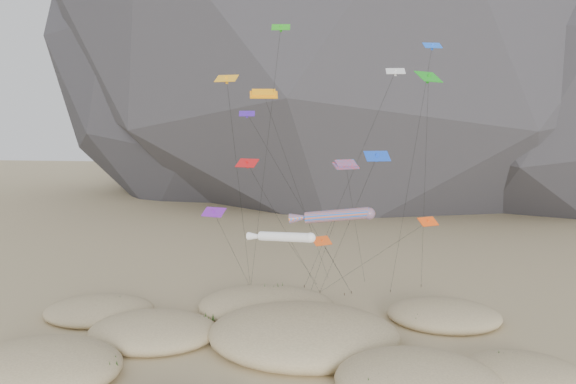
# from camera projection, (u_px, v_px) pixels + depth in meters

# --- Properties ---
(ground) EXTENTS (500.00, 500.00, 0.00)m
(ground) POSITION_uv_depth(u_px,v_px,m) (277.00, 370.00, 46.46)
(ground) COLOR #CCB789
(ground) RESTS_ON ground
(dunes) EXTENTS (51.71, 35.77, 4.13)m
(dunes) POSITION_uv_depth(u_px,v_px,m) (265.00, 339.00, 51.15)
(dunes) COLOR #CCB789
(dunes) RESTS_ON ground
(dune_grass) EXTENTS (41.66, 29.97, 1.61)m
(dune_grass) POSITION_uv_depth(u_px,v_px,m) (264.00, 343.00, 50.09)
(dune_grass) COLOR black
(dune_grass) RESTS_ON ground
(kite_stakes) EXTENTS (21.59, 5.29, 0.30)m
(kite_stakes) POSITION_uv_depth(u_px,v_px,m) (328.00, 289.00, 68.91)
(kite_stakes) COLOR #3F2D1E
(kite_stakes) RESTS_ON ground
(rainbow_tube_kite) EXTENTS (8.05, 14.37, 12.71)m
(rainbow_tube_kite) POSITION_uv_depth(u_px,v_px,m) (334.00, 216.00, 52.23)
(rainbow_tube_kite) COLOR orange
(rainbow_tube_kite) RESTS_ON ground
(white_tube_kite) EXTENTS (6.91, 20.96, 10.68)m
(white_tube_kite) POSITION_uv_depth(u_px,v_px,m) (282.00, 237.00, 51.63)
(white_tube_kite) COLOR white
(white_tube_kite) RESTS_ON ground
(orange_parafoil) EXTENTS (7.64, 13.52, 24.09)m
(orange_parafoil) POSITION_uv_depth(u_px,v_px,m) (264.00, 96.00, 60.38)
(orange_parafoil) COLOR #FF980D
(orange_parafoil) RESTS_ON ground
(multi_parafoil) EXTENTS (2.91, 20.02, 16.98)m
(multi_parafoil) POSITION_uv_depth(u_px,v_px,m) (346.00, 167.00, 52.78)
(multi_parafoil) COLOR #FE251A
(multi_parafoil) RESTS_ON ground
(delta_kites) EXTENTS (22.95, 21.67, 30.54)m
(delta_kites) POSITION_uv_depth(u_px,v_px,m) (330.00, 135.00, 54.80)
(delta_kites) COLOR #DB4C14
(delta_kites) RESTS_ON ground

